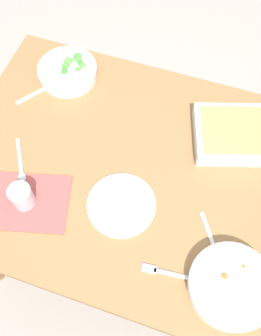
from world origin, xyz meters
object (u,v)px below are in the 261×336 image
Objects in this scene: spoon_spare at (21,167)px; stew_bowl at (231,286)px; drink_cup at (22,197)px; side_plate at (121,205)px; fork_on_table at (166,273)px; broccoli_bowl at (68,71)px; spoon_by_stew at (214,246)px; spoon_by_broccoli at (43,89)px; baking_dish at (239,134)px.

stew_bowl is at bearing 167.45° from spoon_spare.
stew_bowl is 2.90× the size of drink_cup.
side_plate is 0.37m from spoon_spare.
side_plate is 1.24× the size of fork_on_table.
spoon_spare is at bearing -3.61° from side_plate.
broccoli_bowl is 2.62× the size of drink_cup.
spoon_by_stew is 1.03× the size of spoon_by_broccoli.
stew_bowl is 0.68m from drink_cup.
broccoli_bowl is at bearing -6.42° from baking_dish.
broccoli_bowl is at bearing -125.85° from spoon_by_broccoli.
baking_dish is 2.22× the size of spoon_spare.
spoon_by_stew is (-0.61, -0.05, -0.03)m from drink_cup.
stew_bowl and baking_dish have the same top height.
spoon_spare is 0.89× the size of fork_on_table.
drink_cup is at bearing 107.44° from spoon_by_broccoli.
drink_cup reaches higher than baking_dish.
broccoli_bowl is at bearing -50.16° from side_plate.
spoon_by_broccoli is 0.96× the size of spoon_spare.
side_plate is (-0.37, 0.44, -0.02)m from broccoli_bowl.
stew_bowl is 1.55× the size of spoon_spare.
stew_bowl is 1.38× the size of fork_on_table.
side_plate reaches higher than spoon_spare.
spoon_by_broccoli reaches higher than fork_on_table.
spoon_spare is (0.66, 0.34, -0.03)m from baking_dish.
spoon_spare is (-0.00, 0.42, -0.03)m from broccoli_bowl.
stew_bowl is at bearing 159.35° from side_plate.
broccoli_bowl is 1.41× the size of spoon_spare.
spoon_by_broccoli is (0.07, 0.09, -0.03)m from broccoli_bowl.
drink_cup is at bearing 97.51° from broccoli_bowl.
broccoli_bowl is (0.74, -0.58, -0.00)m from stew_bowl.
drink_cup is at bearing 121.94° from spoon_spare.
broccoli_bowl is 0.67m from baking_dish.
fork_on_table is (0.10, 0.52, -0.03)m from baking_dish.
drink_cup is 0.54× the size of spoon_by_stew.
baking_dish is 0.75m from drink_cup.
side_plate is 1.44× the size of spoon_by_broccoli.
broccoli_bowl is 0.53m from drink_cup.
broccoli_bowl reaches higher than stew_bowl.
stew_bowl is 0.19m from fork_on_table.
spoon_by_stew is (-0.67, 0.48, -0.03)m from broccoli_bowl.
baking_dish is 2.31× the size of spoon_by_broccoli.
spoon_by_stew is at bearing -175.36° from drink_cup.
spoon_by_broccoli is (0.14, -0.43, -0.03)m from drink_cup.
stew_bowl is at bearing 148.90° from spoon_by_broccoli.
spoon_by_stew is at bearing 174.93° from spoon_spare.
broccoli_bowl reaches higher than spoon_by_stew.
fork_on_table is (-0.49, 0.07, -0.04)m from drink_cup.
baking_dish is (0.08, -0.51, 0.00)m from stew_bowl.
spoon_spare is (0.74, -0.17, -0.03)m from stew_bowl.
side_plate is at bearing -20.65° from stew_bowl.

